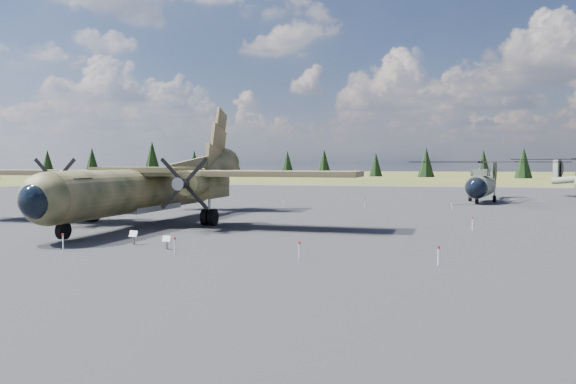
# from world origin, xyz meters

# --- Properties ---
(ground) EXTENTS (500.00, 500.00, 0.00)m
(ground) POSITION_xyz_m (0.00, 0.00, 0.00)
(ground) COLOR brown
(ground) RESTS_ON ground
(apron) EXTENTS (120.00, 120.00, 0.04)m
(apron) POSITION_xyz_m (0.00, 10.00, 0.00)
(apron) COLOR #525257
(apron) RESTS_ON ground
(transport_plane) EXTENTS (30.68, 27.88, 10.12)m
(transport_plane) POSITION_xyz_m (-5.74, -0.62, 2.91)
(transport_plane) COLOR #3B4223
(transport_plane) RESTS_ON ground
(helicopter_near) EXTENTS (21.55, 22.59, 4.56)m
(helicopter_near) POSITION_xyz_m (19.63, 26.81, 3.23)
(helicopter_near) COLOR slate
(helicopter_near) RESTS_ON ground
(info_placard_left) EXTENTS (0.51, 0.28, 0.76)m
(info_placard_left) POSITION_xyz_m (-1.57, -10.91, 0.51)
(info_placard_left) COLOR gray
(info_placard_left) RESTS_ON ground
(info_placard_right) EXTENTS (0.45, 0.20, 0.69)m
(info_placard_right) POSITION_xyz_m (0.84, -11.96, 0.46)
(info_placard_right) COLOR gray
(info_placard_right) RESTS_ON ground
(barrier_fence) EXTENTS (33.12, 29.62, 0.85)m
(barrier_fence) POSITION_xyz_m (-0.46, -0.08, 0.51)
(barrier_fence) COLOR white
(barrier_fence) RESTS_ON ground
(treeline) EXTENTS (275.39, 287.72, 10.85)m
(treeline) POSITION_xyz_m (2.66, -6.19, 4.66)
(treeline) COLOR black
(treeline) RESTS_ON ground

